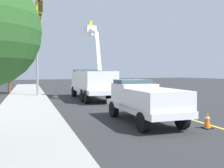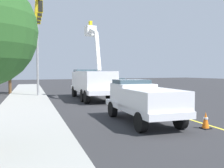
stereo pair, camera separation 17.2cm
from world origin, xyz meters
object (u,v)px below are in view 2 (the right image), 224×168
at_px(utility_bucket_truck, 92,81).
at_px(traffic_cone_leading, 206,120).
at_px(service_pickup_truck, 143,100).
at_px(traffic_cone_mid_front, 103,91).
at_px(passing_minivan, 114,84).
at_px(traffic_signal_mast, 38,29).

bearing_deg(utility_bucket_truck, traffic_cone_leading, -178.42).
height_order(service_pickup_truck, traffic_cone_mid_front, service_pickup_truck).
bearing_deg(passing_minivan, traffic_cone_mid_front, 139.86).
height_order(utility_bucket_truck, traffic_signal_mast, traffic_signal_mast).
bearing_deg(passing_minivan, traffic_cone_leading, 165.30).
bearing_deg(traffic_cone_leading, service_pickup_truck, 36.51).
xyz_separation_m(service_pickup_truck, traffic_cone_leading, (-2.35, -1.74, -0.75)).
xyz_separation_m(passing_minivan, traffic_cone_mid_front, (-3.68, 3.10, -0.57)).
distance_m(service_pickup_truck, passing_minivan, 18.75).
bearing_deg(traffic_cone_mid_front, utility_bucket_truck, 141.59).
relative_size(service_pickup_truck, traffic_signal_mast, 0.65).
distance_m(passing_minivan, traffic_signal_mast, 12.01).
height_order(passing_minivan, traffic_cone_mid_front, passing_minivan).
relative_size(utility_bucket_truck, traffic_cone_leading, 11.40).
relative_size(utility_bucket_truck, traffic_cone_mid_front, 10.23).
bearing_deg(traffic_cone_mid_front, passing_minivan, -40.14).
height_order(passing_minivan, traffic_cone_leading, passing_minivan).
bearing_deg(traffic_signal_mast, service_pickup_truck, -167.55).
bearing_deg(traffic_cone_leading, traffic_signal_mast, 16.72).
bearing_deg(traffic_cone_leading, traffic_cone_mid_front, -7.37).
relative_size(traffic_cone_mid_front, traffic_signal_mast, 0.09).
distance_m(passing_minivan, traffic_cone_mid_front, 4.85).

